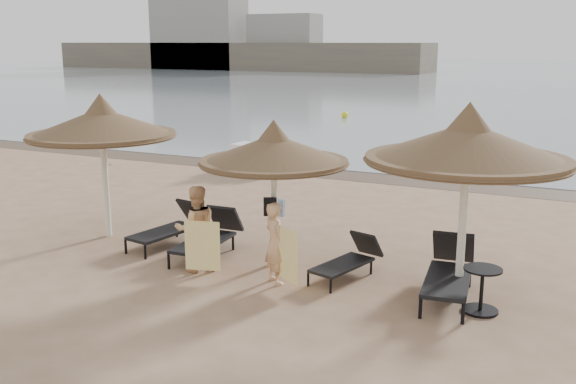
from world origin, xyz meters
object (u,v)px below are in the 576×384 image
at_px(person_left, 196,222).
at_px(person_right, 275,237).
at_px(side_table, 481,291).
at_px(palapa_center, 274,150).
at_px(palapa_left, 102,123).
at_px(lounger_far_left, 172,226).
at_px(palapa_right, 468,144).
at_px(lounger_near_left, 210,235).
at_px(pedal_boat, 251,162).
at_px(lounger_near_right, 349,259).
at_px(lounger_far_right, 449,270).

relative_size(person_left, person_right, 1.10).
relative_size(side_table, person_right, 0.43).
bearing_deg(palapa_center, person_left, -141.17).
bearing_deg(person_right, palapa_left, 24.39).
relative_size(palapa_left, side_table, 4.34).
xyz_separation_m(lounger_far_left, side_table, (6.36, -0.84, -0.04)).
height_order(palapa_right, side_table, palapa_right).
bearing_deg(lounger_near_left, person_left, -75.68).
bearing_deg(lounger_far_left, side_table, 2.90).
height_order(side_table, pedal_boat, pedal_boat).
bearing_deg(lounger_near_right, lounger_far_right, 12.40).
height_order(palapa_right, lounger_far_right, palapa_right).
relative_size(lounger_far_left, lounger_near_left, 0.99).
bearing_deg(palapa_center, palapa_right, -2.75).
bearing_deg(side_table, pedal_boat, 136.03).
xyz_separation_m(lounger_far_left, pedal_boat, (-2.13, 7.36, -0.04)).
bearing_deg(side_table, lounger_near_left, 173.65).
bearing_deg(lounger_far_right, lounger_near_right, 170.38).
height_order(palapa_left, pedal_boat, palapa_left).
xyz_separation_m(palapa_left, lounger_near_left, (2.65, -0.11, -2.06)).
distance_m(palapa_center, lounger_near_right, 2.39).
distance_m(palapa_left, lounger_near_left, 3.36).
relative_size(lounger_far_left, person_right, 1.16).
height_order(lounger_near_left, person_left, person_left).
distance_m(side_table, pedal_boat, 11.80).
xyz_separation_m(lounger_near_right, person_left, (-2.63, -0.91, 0.60)).
relative_size(palapa_right, pedal_boat, 1.54).
relative_size(lounger_near_left, person_right, 1.17).
distance_m(lounger_far_left, lounger_near_left, 1.10).
relative_size(lounger_near_left, side_table, 2.76).
xyz_separation_m(palapa_center, person_right, (0.44, -0.86, -1.34)).
xyz_separation_m(lounger_near_right, lounger_far_right, (1.79, -0.11, 0.10)).
relative_size(palapa_right, person_left, 1.75).
distance_m(palapa_center, person_right, 1.66).
xyz_separation_m(lounger_far_right, person_left, (-4.42, -0.80, 0.51)).
bearing_deg(person_left, palapa_center, 175.36).
bearing_deg(person_left, palapa_right, 145.73).
bearing_deg(person_left, lounger_far_left, -83.65).
bearing_deg(person_left, lounger_near_left, -116.38).
distance_m(lounger_near_right, lounger_far_right, 1.79).
xyz_separation_m(palapa_right, lounger_far_left, (-5.94, 0.39, -2.18)).
bearing_deg(lounger_far_left, person_right, -9.98).
bearing_deg(pedal_boat, palapa_center, -51.10).
xyz_separation_m(palapa_center, pedal_boat, (-4.60, 7.58, -1.84)).
distance_m(side_table, person_left, 5.06).
height_order(lounger_near_right, person_left, person_left).
relative_size(lounger_near_right, pedal_boat, 0.80).
bearing_deg(lounger_near_right, palapa_left, -165.20).
xyz_separation_m(lounger_near_left, lounger_near_right, (2.91, 0.02, -0.07)).
height_order(palapa_center, lounger_near_right, palapa_center).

